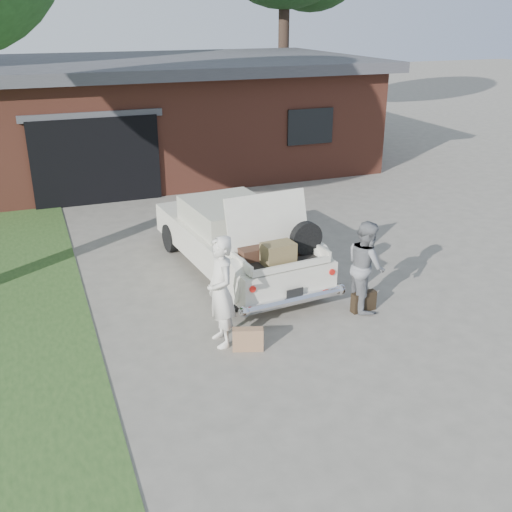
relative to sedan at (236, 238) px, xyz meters
name	(u,v)px	position (x,y,z in m)	size (l,w,h in m)	color
ground	(270,336)	(-0.34, -2.53, -0.67)	(90.00, 90.00, 0.00)	gray
house	(161,113)	(0.64, 8.94, 1.00)	(12.80, 7.80, 3.30)	brown
sedan	(236,238)	(0.00, 0.00, 0.00)	(2.17, 4.68, 1.86)	silver
woman_left	(221,292)	(-1.10, -2.46, 0.18)	(0.62, 0.41, 1.70)	silver
woman_right	(366,266)	(1.49, -2.21, 0.10)	(0.74, 0.58, 1.53)	gray
suitcase_left	(248,339)	(-0.80, -2.80, -0.49)	(0.45, 0.14, 0.35)	#9D7250
suitcase_right	(364,302)	(1.42, -2.32, -0.50)	(0.43, 0.14, 0.34)	black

